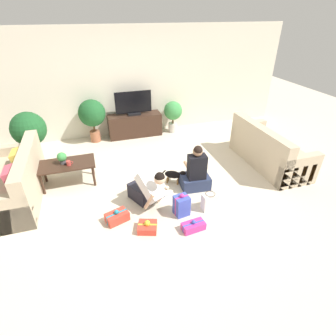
% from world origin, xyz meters
% --- Properties ---
extents(ground_plane, '(16.00, 16.00, 0.00)m').
position_xyz_m(ground_plane, '(0.00, 0.00, 0.00)').
color(ground_plane, beige).
extents(wall_back, '(8.40, 0.06, 2.60)m').
position_xyz_m(wall_back, '(0.00, 2.63, 1.30)').
color(wall_back, silver).
rests_on(wall_back, ground_plane).
extents(sofa_left, '(0.82, 1.89, 0.87)m').
position_xyz_m(sofa_left, '(-2.44, 0.32, 0.32)').
color(sofa_left, '#C6B293').
rests_on(sofa_left, ground_plane).
extents(sofa_right, '(0.82, 1.89, 0.87)m').
position_xyz_m(sofa_right, '(2.44, 0.04, 0.31)').
color(sofa_right, '#C6B293').
rests_on(sofa_right, ground_plane).
extents(coffee_table, '(1.01, 0.54, 0.44)m').
position_xyz_m(coffee_table, '(-1.60, 0.51, 0.39)').
color(coffee_table, '#382319').
rests_on(coffee_table, ground_plane).
extents(tv_console, '(1.35, 0.42, 0.57)m').
position_xyz_m(tv_console, '(0.04, 2.35, 0.29)').
color(tv_console, '#382319').
rests_on(tv_console, ground_plane).
extents(tv, '(0.91, 0.20, 0.59)m').
position_xyz_m(tv, '(0.04, 2.35, 0.83)').
color(tv, black).
rests_on(tv, tv_console).
extents(potted_plant_corner_left, '(0.70, 0.70, 1.12)m').
position_xyz_m(potted_plant_corner_left, '(-2.29, 1.61, 0.72)').
color(potted_plant_corner_left, beige).
rests_on(potted_plant_corner_left, ground_plane).
extents(potted_plant_back_left, '(0.64, 0.64, 1.06)m').
position_xyz_m(potted_plant_back_left, '(-0.99, 2.30, 0.70)').
color(potted_plant_back_left, '#A36042').
rests_on(potted_plant_back_left, ground_plane).
extents(potted_plant_back_right, '(0.48, 0.48, 0.83)m').
position_xyz_m(potted_plant_back_right, '(1.07, 2.30, 0.54)').
color(potted_plant_back_right, beige).
rests_on(potted_plant_back_right, ground_plane).
extents(person_kneeling, '(0.62, 0.83, 0.77)m').
position_xyz_m(person_kneeling, '(-0.31, -0.55, 0.33)').
color(person_kneeling, '#23232D').
rests_on(person_kneeling, ground_plane).
extents(person_sitting, '(0.55, 0.51, 0.89)m').
position_xyz_m(person_sitting, '(0.64, -0.33, 0.31)').
color(person_sitting, '#283351').
rests_on(person_sitting, ground_plane).
extents(dog, '(0.43, 0.30, 0.28)m').
position_xyz_m(dog, '(0.33, -0.08, 0.19)').
color(dog, black).
rests_on(dog, ground_plane).
extents(gift_box_a, '(0.40, 0.32, 0.21)m').
position_xyz_m(gift_box_a, '(-0.88, -0.80, 0.08)').
color(gift_box_a, red).
rests_on(gift_box_a, ground_plane).
extents(gift_box_b, '(0.35, 0.33, 0.18)m').
position_xyz_m(gift_box_b, '(-0.47, -1.15, 0.06)').
color(gift_box_b, red).
rests_on(gift_box_b, ground_plane).
extents(gift_box_c, '(0.37, 0.22, 0.18)m').
position_xyz_m(gift_box_c, '(0.20, -1.34, 0.06)').
color(gift_box_c, '#CC3389').
rests_on(gift_box_c, ground_plane).
extents(gift_box_d, '(0.26, 0.24, 0.40)m').
position_xyz_m(gift_box_d, '(0.14, -0.95, 0.18)').
color(gift_box_d, '#3D51BC').
rests_on(gift_box_d, ground_plane).
extents(gift_bag_a, '(0.26, 0.17, 0.32)m').
position_xyz_m(gift_bag_a, '(0.63, -0.98, 0.15)').
color(gift_bag_a, white).
rests_on(gift_bag_a, ground_plane).
extents(mug, '(0.12, 0.08, 0.09)m').
position_xyz_m(mug, '(-1.54, 0.42, 0.49)').
color(mug, '#B23D38').
rests_on(mug, coffee_table).
extents(tabletop_plant, '(0.17, 0.17, 0.22)m').
position_xyz_m(tabletop_plant, '(-1.65, 0.52, 0.57)').
color(tabletop_plant, '#4C4C51').
rests_on(tabletop_plant, coffee_table).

